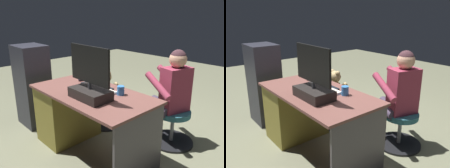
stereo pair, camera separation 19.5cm
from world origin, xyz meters
TOP-DOWN VIEW (x-y plane):
  - ground_plane at (0.00, 0.00)m, footprint 10.00×10.00m
  - desk at (0.37, 0.32)m, footprint 1.41×0.73m
  - monitor at (-0.14, 0.44)m, footprint 0.55×0.24m
  - keyboard at (0.09, 0.17)m, footprint 0.42×0.14m
  - computer_mouse at (0.41, 0.14)m, footprint 0.06×0.10m
  - cup at (-0.27, 0.15)m, footprint 0.07×0.07m
  - tv_remote at (0.10, 0.34)m, footprint 0.05×0.15m
  - notebook_binder at (-0.12, 0.30)m, footprint 0.23×0.31m
  - office_chair_teddy at (0.40, -0.25)m, footprint 0.49×0.49m
  - teddy_bear at (0.40, -0.27)m, footprint 0.26×0.27m
  - visitor_chair at (-0.50, -0.51)m, footprint 0.52×0.52m
  - person at (-0.43, -0.49)m, footprint 0.55×0.57m
  - equipment_rack at (1.12, 0.45)m, footprint 0.44×0.36m

SIDE VIEW (x-z plane):
  - ground_plane at x=0.00m, z-range 0.00..0.00m
  - visitor_chair at x=-0.50m, z-range 0.02..0.44m
  - office_chair_teddy at x=0.40m, z-range 0.03..0.45m
  - desk at x=0.37m, z-range 0.03..0.75m
  - equipment_rack at x=1.12m, z-range 0.00..1.11m
  - teddy_bear at x=0.40m, z-range 0.40..0.77m
  - person at x=-0.43m, z-range 0.10..1.24m
  - tv_remote at x=0.10m, z-range 0.72..0.74m
  - keyboard at x=0.09m, z-range 0.72..0.74m
  - notebook_binder at x=-0.12m, z-range 0.72..0.75m
  - computer_mouse at x=0.41m, z-range 0.72..0.76m
  - cup at x=-0.27m, z-range 0.72..0.82m
  - monitor at x=-0.14m, z-range 0.61..1.13m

